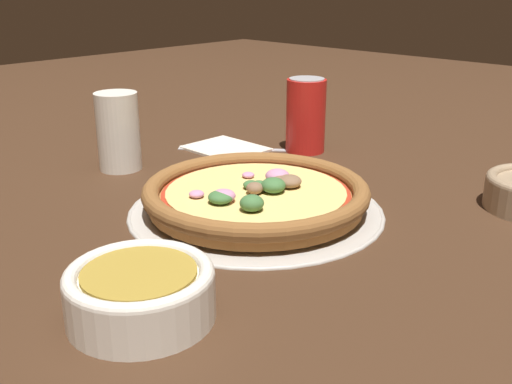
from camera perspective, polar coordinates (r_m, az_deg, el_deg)
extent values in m
plane|color=#3D2616|center=(0.76, 0.00, -1.88)|extent=(3.00, 3.00, 0.00)
cylinder|color=#B7B2A8|center=(0.76, 0.00, -1.71)|extent=(0.32, 0.32, 0.00)
torus|color=#B7B2A8|center=(0.76, 0.00, -1.55)|extent=(0.33, 0.33, 0.01)
cylinder|color=#A86B33|center=(0.76, 0.00, -0.74)|extent=(0.27, 0.27, 0.02)
torus|color=brown|center=(0.75, 0.00, 0.16)|extent=(0.29, 0.29, 0.02)
cylinder|color=#A32D19|center=(0.75, 0.00, -0.06)|extent=(0.24, 0.24, 0.00)
cylinder|color=#EAC670|center=(0.75, 0.00, 0.09)|extent=(0.23, 0.23, 0.00)
ellipsoid|color=#C17FA3|center=(0.78, 2.16, 1.51)|extent=(0.04, 0.04, 0.02)
ellipsoid|color=brown|center=(0.77, 2.29, 1.13)|extent=(0.03, 0.03, 0.01)
ellipsoid|color=#3D6B38|center=(0.69, -0.40, -1.06)|extent=(0.04, 0.04, 0.02)
ellipsoid|color=#C17FA3|center=(0.80, -0.75, 1.64)|extent=(0.02, 0.02, 0.01)
ellipsoid|color=#C17FA3|center=(0.73, -5.69, -0.19)|extent=(0.02, 0.02, 0.01)
ellipsoid|color=brown|center=(0.76, 3.19, 1.03)|extent=(0.04, 0.04, 0.02)
ellipsoid|color=brown|center=(0.74, -0.13, 0.37)|extent=(0.03, 0.03, 0.01)
ellipsoid|color=#3D6B38|center=(0.75, -0.70, 0.62)|extent=(0.03, 0.03, 0.01)
ellipsoid|color=#3D6B38|center=(0.71, -3.46, -0.45)|extent=(0.04, 0.04, 0.01)
ellipsoid|color=#3D6B38|center=(0.74, 1.66, 0.64)|extent=(0.04, 0.04, 0.02)
ellipsoid|color=#3D6B38|center=(0.75, 0.51, 0.60)|extent=(0.03, 0.03, 0.01)
ellipsoid|color=#C17FA3|center=(0.72, -3.32, -0.31)|extent=(0.04, 0.04, 0.02)
cylinder|color=silver|center=(0.54, -10.93, -9.74)|extent=(0.13, 0.13, 0.04)
torus|color=silver|center=(0.53, -11.07, -7.78)|extent=(0.13, 0.13, 0.01)
cylinder|color=olive|center=(0.53, -11.09, -7.58)|extent=(0.10, 0.10, 0.00)
cylinder|color=silver|center=(0.94, -12.99, 5.64)|extent=(0.06, 0.06, 0.12)
cube|color=beige|center=(1.03, -2.89, 4.27)|extent=(0.13, 0.11, 0.01)
cube|color=#B7B7BC|center=(1.03, -0.84, 4.13)|extent=(0.12, 0.10, 0.00)
cube|color=#B7B7BC|center=(1.05, -6.13, 4.25)|extent=(0.05, 0.05, 0.00)
cylinder|color=red|center=(1.01, 4.76, 7.24)|extent=(0.07, 0.07, 0.12)
cylinder|color=#BCBCC1|center=(1.00, 4.86, 10.69)|extent=(0.06, 0.06, 0.00)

